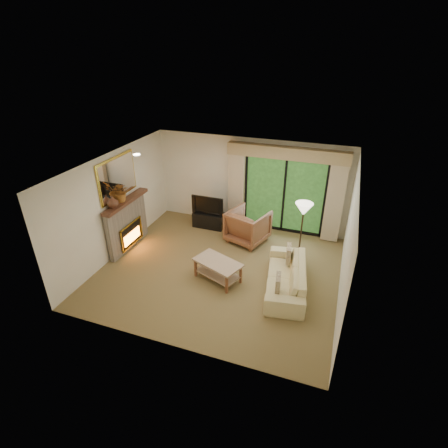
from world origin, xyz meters
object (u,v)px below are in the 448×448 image
(media_console, at_px, (209,220))
(sofa, at_px, (286,276))
(coffee_table, at_px, (218,270))
(armchair, at_px, (248,226))

(media_console, bearing_deg, sofa, -37.93)
(media_console, relative_size, coffee_table, 0.84)
(coffee_table, bearing_deg, armchair, 106.75)
(media_console, xyz_separation_m, coffee_table, (1.14, -2.31, 0.02))
(media_console, height_order, armchair, armchair)
(sofa, height_order, coffee_table, sofa)
(media_console, height_order, sofa, sofa)
(armchair, xyz_separation_m, sofa, (1.37, -1.68, -0.15))
(media_console, bearing_deg, coffee_table, -63.53)
(armchair, height_order, coffee_table, armchair)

